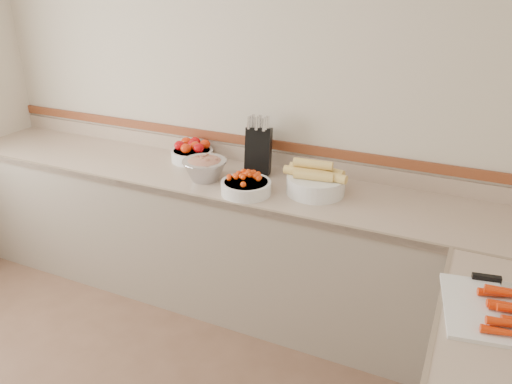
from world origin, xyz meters
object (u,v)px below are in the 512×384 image
at_px(corn_bowl, 316,181).
at_px(cherry_tomato_bowl, 246,185).
at_px(tomato_bowl, 192,152).
at_px(rhubarb_bowl, 205,167).
at_px(knife_block, 258,149).

bearing_deg(corn_bowl, cherry_tomato_bowl, -153.79).
height_order(tomato_bowl, rhubarb_bowl, rhubarb_bowl).
height_order(tomato_bowl, corn_bowl, corn_bowl).
bearing_deg(cherry_tomato_bowl, knife_block, 102.66).
height_order(corn_bowl, rhubarb_bowl, corn_bowl).
xyz_separation_m(cherry_tomato_bowl, corn_bowl, (0.36, 0.18, 0.02)).
bearing_deg(knife_block, cherry_tomato_bowl, -77.34).
height_order(knife_block, rhubarb_bowl, knife_block).
relative_size(knife_block, cherry_tomato_bowl, 1.30).
bearing_deg(knife_block, rhubarb_bowl, -134.60).
distance_m(cherry_tomato_bowl, corn_bowl, 0.40).
height_order(cherry_tomato_bowl, rhubarb_bowl, same).
bearing_deg(cherry_tomato_bowl, rhubarb_bowl, 165.54).
bearing_deg(corn_bowl, rhubarb_bowl, -172.16).
relative_size(tomato_bowl, cherry_tomato_bowl, 0.97).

